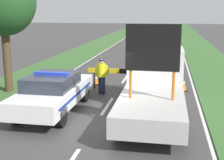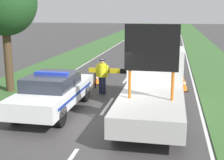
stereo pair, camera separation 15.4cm
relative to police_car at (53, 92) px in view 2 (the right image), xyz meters
The scene contains 16 objects.
ground_plane 2.12m from the police_car, 20.10° to the right, with size 160.00×160.00×0.00m, color #3D3A3A.
lane_markings 11.83m from the police_car, 80.97° to the left, with size 7.32×54.86×0.01m.
grass_verge_left 19.65m from the police_car, 100.24° to the left, with size 3.27×120.00×0.03m.
grass_verge_right 20.63m from the police_car, 69.56° to the left, with size 3.27×120.00×0.03m.
police_car is the anchor object (origin of this frame).
work_truck 3.76m from the police_car, ahead, with size 2.10×5.91×3.35m.
road_barrier 4.21m from the police_car, 63.15° to the left, with size 3.07×0.08×1.01m.
police_officer 3.06m from the police_car, 65.96° to the left, with size 0.58×0.37×1.61m.
pedestrian_civilian 4.28m from the police_car, 52.13° to the left, with size 0.61×0.39×1.70m.
traffic_cone_near_police 6.37m from the police_car, 39.71° to the left, with size 0.50×0.50×0.68m.
traffic_cone_centre_front 3.91m from the police_car, 85.78° to the left, with size 0.39×0.39×0.54m.
traffic_cone_near_truck 4.68m from the police_car, 83.62° to the left, with size 0.41×0.41×0.56m.
traffic_cone_behind_barrier 3.53m from the police_car, 110.03° to the left, with size 0.48×0.48×0.66m.
queued_car_sedan_silver 10.40m from the police_car, 68.32° to the left, with size 1.87×3.92×1.48m.
queued_car_suv_grey 15.43m from the police_car, 76.06° to the left, with size 1.77×4.06×1.37m.
roadside_tree_near_right 5.13m from the police_car, 142.69° to the left, with size 2.91×2.91×5.66m.
Camera 2 is at (2.48, -10.00, 3.76)m, focal length 50.00 mm.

